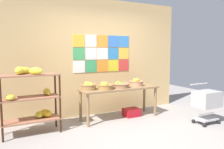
{
  "coord_description": "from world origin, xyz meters",
  "views": [
    {
      "loc": [
        -2.16,
        -3.09,
        1.53
      ],
      "look_at": [
        -0.07,
        0.93,
        1.03
      ],
      "focal_mm": 35.74,
      "sensor_mm": 36.0,
      "label": 1
    }
  ],
  "objects_px": {
    "fruit_basket_right": "(121,85)",
    "produce_crate_under_table": "(132,112)",
    "fruit_basket_centre": "(88,86)",
    "fruit_basket_left": "(136,82)",
    "fruit_basket_back_left": "(105,86)",
    "shopping_cart": "(207,101)",
    "display_table": "(119,91)",
    "banana_shelf_unit": "(32,95)"
  },
  "relations": [
    {
      "from": "banana_shelf_unit",
      "to": "fruit_basket_right",
      "type": "relative_size",
      "value": 3.15
    },
    {
      "from": "fruit_basket_right",
      "to": "produce_crate_under_table",
      "type": "xyz_separation_m",
      "value": [
        0.31,
        0.02,
        -0.67
      ]
    },
    {
      "from": "fruit_basket_centre",
      "to": "produce_crate_under_table",
      "type": "height_order",
      "value": "fruit_basket_centre"
    },
    {
      "from": "fruit_basket_back_left",
      "to": "produce_crate_under_table",
      "type": "xyz_separation_m",
      "value": [
        0.72,
        0.08,
        -0.68
      ]
    },
    {
      "from": "display_table",
      "to": "produce_crate_under_table",
      "type": "distance_m",
      "value": 0.62
    },
    {
      "from": "produce_crate_under_table",
      "to": "shopping_cart",
      "type": "bearing_deg",
      "value": -46.71
    },
    {
      "from": "display_table",
      "to": "shopping_cart",
      "type": "height_order",
      "value": "shopping_cart"
    },
    {
      "from": "banana_shelf_unit",
      "to": "fruit_basket_left",
      "type": "xyz_separation_m",
      "value": [
        2.34,
        0.11,
        0.06
      ]
    },
    {
      "from": "fruit_basket_left",
      "to": "fruit_basket_back_left",
      "type": "relative_size",
      "value": 0.98
    },
    {
      "from": "banana_shelf_unit",
      "to": "display_table",
      "type": "relative_size",
      "value": 0.69
    },
    {
      "from": "fruit_basket_right",
      "to": "fruit_basket_centre",
      "type": "height_order",
      "value": "fruit_basket_centre"
    },
    {
      "from": "fruit_basket_left",
      "to": "fruit_basket_right",
      "type": "distance_m",
      "value": 0.45
    },
    {
      "from": "fruit_basket_right",
      "to": "produce_crate_under_table",
      "type": "relative_size",
      "value": 1.08
    },
    {
      "from": "fruit_basket_left",
      "to": "fruit_basket_back_left",
      "type": "distance_m",
      "value": 0.87
    },
    {
      "from": "banana_shelf_unit",
      "to": "display_table",
      "type": "bearing_deg",
      "value": 2.23
    },
    {
      "from": "fruit_basket_right",
      "to": "shopping_cart",
      "type": "bearing_deg",
      "value": -39.13
    },
    {
      "from": "banana_shelf_unit",
      "to": "produce_crate_under_table",
      "type": "distance_m",
      "value": 2.29
    },
    {
      "from": "banana_shelf_unit",
      "to": "fruit_basket_back_left",
      "type": "bearing_deg",
      "value": -0.16
    },
    {
      "from": "display_table",
      "to": "fruit_basket_left",
      "type": "height_order",
      "value": "fruit_basket_left"
    },
    {
      "from": "fruit_basket_back_left",
      "to": "fruit_basket_centre",
      "type": "height_order",
      "value": "fruit_basket_centre"
    },
    {
      "from": "shopping_cart",
      "to": "fruit_basket_left",
      "type": "bearing_deg",
      "value": 115.2
    },
    {
      "from": "fruit_basket_back_left",
      "to": "produce_crate_under_table",
      "type": "relative_size",
      "value": 0.93
    },
    {
      "from": "fruit_basket_left",
      "to": "fruit_basket_centre",
      "type": "xyz_separation_m",
      "value": [
        -1.19,
        0.02,
        -0.0
      ]
    },
    {
      "from": "display_table",
      "to": "fruit_basket_back_left",
      "type": "height_order",
      "value": "fruit_basket_back_left"
    },
    {
      "from": "fruit_basket_back_left",
      "to": "produce_crate_under_table",
      "type": "height_order",
      "value": "fruit_basket_back_left"
    },
    {
      "from": "fruit_basket_back_left",
      "to": "display_table",
      "type": "bearing_deg",
      "value": 11.23
    },
    {
      "from": "banana_shelf_unit",
      "to": "shopping_cart",
      "type": "height_order",
      "value": "banana_shelf_unit"
    },
    {
      "from": "fruit_basket_back_left",
      "to": "shopping_cart",
      "type": "distance_m",
      "value": 2.13
    },
    {
      "from": "fruit_basket_left",
      "to": "shopping_cart",
      "type": "bearing_deg",
      "value": -51.47
    },
    {
      "from": "fruit_basket_left",
      "to": "fruit_basket_right",
      "type": "height_order",
      "value": "fruit_basket_left"
    },
    {
      "from": "fruit_basket_back_left",
      "to": "fruit_basket_centre",
      "type": "distance_m",
      "value": 0.36
    },
    {
      "from": "display_table",
      "to": "fruit_basket_centre",
      "type": "distance_m",
      "value": 0.74
    },
    {
      "from": "fruit_basket_centre",
      "to": "display_table",
      "type": "bearing_deg",
      "value": -4.5
    },
    {
      "from": "fruit_basket_right",
      "to": "fruit_basket_centre",
      "type": "xyz_separation_m",
      "value": [
        -0.74,
        0.07,
        0.02
      ]
    },
    {
      "from": "fruit_basket_left",
      "to": "produce_crate_under_table",
      "type": "xyz_separation_m",
      "value": [
        -0.14,
        -0.04,
        -0.69
      ]
    },
    {
      "from": "fruit_basket_right",
      "to": "fruit_basket_centre",
      "type": "relative_size",
      "value": 1.15
    },
    {
      "from": "fruit_basket_left",
      "to": "shopping_cart",
      "type": "relative_size",
      "value": 0.41
    },
    {
      "from": "shopping_cart",
      "to": "banana_shelf_unit",
      "type": "bearing_deg",
      "value": 148.39
    },
    {
      "from": "fruit_basket_right",
      "to": "fruit_basket_back_left",
      "type": "bearing_deg",
      "value": -171.69
    },
    {
      "from": "display_table",
      "to": "fruit_basket_centre",
      "type": "height_order",
      "value": "fruit_basket_centre"
    },
    {
      "from": "banana_shelf_unit",
      "to": "fruit_basket_right",
      "type": "height_order",
      "value": "banana_shelf_unit"
    },
    {
      "from": "fruit_basket_centre",
      "to": "fruit_basket_left",
      "type": "bearing_deg",
      "value": -0.78
    }
  ]
}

